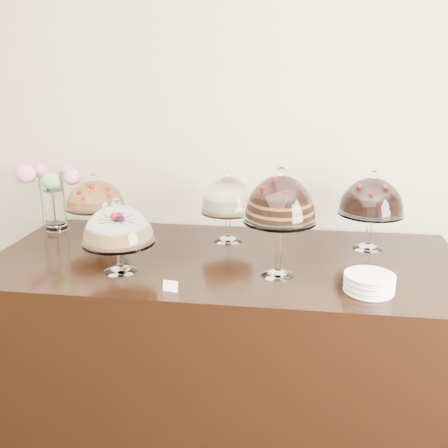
# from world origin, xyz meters

# --- Properties ---
(wall_back) EXTENTS (5.00, 0.04, 3.00)m
(wall_back) POSITION_xyz_m (0.00, 3.00, 1.50)
(wall_back) COLOR #BEB499
(wall_back) RESTS_ON ground
(display_counter) EXTENTS (2.20, 1.00, 0.90)m
(display_counter) POSITION_xyz_m (0.24, 2.45, 0.45)
(display_counter) COLOR black
(display_counter) RESTS_ON ground
(cake_stand_sugar_sponge) EXTENTS (0.31, 0.31, 0.33)m
(cake_stand_sugar_sponge) POSITION_xyz_m (-0.20, 2.22, 1.10)
(cake_stand_sugar_sponge) COLOR white
(cake_stand_sugar_sponge) RESTS_ON display_counter
(cake_stand_choco_layer) EXTENTS (0.31, 0.31, 0.47)m
(cake_stand_choco_layer) POSITION_xyz_m (0.49, 2.27, 1.22)
(cake_stand_choco_layer) COLOR white
(cake_stand_choco_layer) RESTS_ON display_counter
(cake_stand_cheesecake) EXTENTS (0.28, 0.28, 0.37)m
(cake_stand_cheesecake) POSITION_xyz_m (0.21, 2.70, 1.13)
(cake_stand_cheesecake) COLOR white
(cake_stand_cheesecake) RESTS_ON display_counter
(cake_stand_dark_choco) EXTENTS (0.32, 0.32, 0.39)m
(cake_stand_dark_choco) POSITION_xyz_m (0.92, 2.68, 1.15)
(cake_stand_dark_choco) COLOR white
(cake_stand_dark_choco) RESTS_ON display_counter
(cake_stand_fruit_tart) EXTENTS (0.31, 0.31, 0.34)m
(cake_stand_fruit_tart) POSITION_xyz_m (-0.49, 2.68, 1.11)
(cake_stand_fruit_tart) COLOR white
(cake_stand_fruit_tart) RESTS_ON display_counter
(flower_vase) EXTENTS (0.33, 0.28, 0.38)m
(flower_vase) POSITION_xyz_m (-0.76, 2.75, 1.13)
(flower_vase) COLOR white
(flower_vase) RESTS_ON display_counter
(plate_stack) EXTENTS (0.19, 0.19, 0.07)m
(plate_stack) POSITION_xyz_m (0.85, 2.15, 0.94)
(plate_stack) COLOR white
(plate_stack) RESTS_ON display_counter
(price_card_left) EXTENTS (0.06, 0.02, 0.04)m
(price_card_left) POSITION_xyz_m (0.07, 2.04, 0.92)
(price_card_left) COLOR white
(price_card_left) RESTS_ON display_counter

